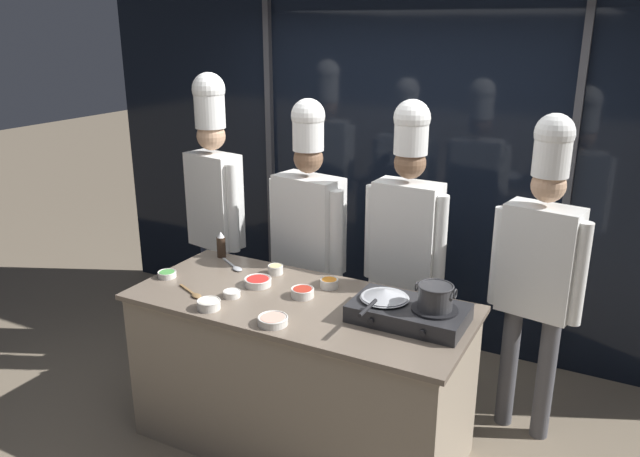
{
  "coord_description": "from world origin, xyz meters",
  "views": [
    {
      "loc": [
        1.58,
        -2.76,
        2.4
      ],
      "look_at": [
        0.0,
        0.25,
        1.28
      ],
      "focal_mm": 35.0,
      "sensor_mm": 36.0,
      "label": 1
    }
  ],
  "objects_px": {
    "chef_sous": "(308,225)",
    "serving_spoon_solid": "(194,294)",
    "frying_pan": "(384,294)",
    "prep_bowl_ginger": "(275,269)",
    "chef_pastry": "(540,257)",
    "prep_bowl_chili_flakes": "(303,292)",
    "prep_bowl_carrots": "(329,283)",
    "chef_line": "(407,230)",
    "squeeze_bottle_soy": "(221,245)",
    "prep_bowl_bell_pepper": "(258,281)",
    "serving_spoon_slotted": "(235,267)",
    "portable_stove": "(409,312)",
    "prep_bowl_garlic": "(209,304)",
    "chef_head": "(214,192)",
    "prep_bowl_shrimp": "(273,320)",
    "prep_bowl_rice": "(232,293)",
    "prep_bowl_scallions": "(167,274)",
    "stock_pot": "(435,296)"
  },
  "relations": [
    {
      "from": "chef_sous",
      "to": "serving_spoon_solid",
      "type": "bearing_deg",
      "value": 85.78
    },
    {
      "from": "frying_pan",
      "to": "prep_bowl_ginger",
      "type": "relative_size",
      "value": 4.74
    },
    {
      "from": "chef_pastry",
      "to": "prep_bowl_chili_flakes",
      "type": "bearing_deg",
      "value": 41.1
    },
    {
      "from": "prep_bowl_carrots",
      "to": "chef_line",
      "type": "height_order",
      "value": "chef_line"
    },
    {
      "from": "squeeze_bottle_soy",
      "to": "prep_bowl_bell_pepper",
      "type": "height_order",
      "value": "squeeze_bottle_soy"
    },
    {
      "from": "prep_bowl_chili_flakes",
      "to": "chef_line",
      "type": "relative_size",
      "value": 0.07
    },
    {
      "from": "prep_bowl_carrots",
      "to": "serving_spoon_slotted",
      "type": "xyz_separation_m",
      "value": [
        -0.66,
        -0.01,
        -0.02
      ]
    },
    {
      "from": "portable_stove",
      "to": "chef_pastry",
      "type": "relative_size",
      "value": 0.3
    },
    {
      "from": "frying_pan",
      "to": "prep_bowl_garlic",
      "type": "bearing_deg",
      "value": -157.48
    },
    {
      "from": "serving_spoon_slotted",
      "to": "chef_head",
      "type": "bearing_deg",
      "value": 136.36
    },
    {
      "from": "prep_bowl_shrimp",
      "to": "serving_spoon_slotted",
      "type": "bearing_deg",
      "value": 138.66
    },
    {
      "from": "prep_bowl_rice",
      "to": "prep_bowl_chili_flakes",
      "type": "xyz_separation_m",
      "value": [
        0.35,
        0.19,
        0.01
      ]
    },
    {
      "from": "frying_pan",
      "to": "chef_sous",
      "type": "distance_m",
      "value": 1.06
    },
    {
      "from": "squeeze_bottle_soy",
      "to": "chef_head",
      "type": "distance_m",
      "value": 0.54
    },
    {
      "from": "portable_stove",
      "to": "prep_bowl_scallions",
      "type": "bearing_deg",
      "value": -175.17
    },
    {
      "from": "prep_bowl_scallions",
      "to": "prep_bowl_rice",
      "type": "xyz_separation_m",
      "value": [
        0.52,
        -0.05,
        -0.0
      ]
    },
    {
      "from": "squeeze_bottle_soy",
      "to": "prep_bowl_bell_pepper",
      "type": "bearing_deg",
      "value": -31.22
    },
    {
      "from": "prep_bowl_rice",
      "to": "chef_head",
      "type": "height_order",
      "value": "chef_head"
    },
    {
      "from": "stock_pot",
      "to": "chef_line",
      "type": "bearing_deg",
      "value": 120.24
    },
    {
      "from": "frying_pan",
      "to": "prep_bowl_shrimp",
      "type": "height_order",
      "value": "frying_pan"
    },
    {
      "from": "prep_bowl_bell_pepper",
      "to": "prep_bowl_chili_flakes",
      "type": "relative_size",
      "value": 1.23
    },
    {
      "from": "prep_bowl_carrots",
      "to": "prep_bowl_ginger",
      "type": "xyz_separation_m",
      "value": [
        -0.39,
        0.04,
        0.0
      ]
    },
    {
      "from": "chef_pastry",
      "to": "chef_head",
      "type": "bearing_deg",
      "value": 10.77
    },
    {
      "from": "prep_bowl_garlic",
      "to": "serving_spoon_slotted",
      "type": "relative_size",
      "value": 0.53
    },
    {
      "from": "prep_bowl_scallions",
      "to": "chef_head",
      "type": "xyz_separation_m",
      "value": [
        -0.23,
        0.8,
        0.3
      ]
    },
    {
      "from": "prep_bowl_chili_flakes",
      "to": "chef_line",
      "type": "height_order",
      "value": "chef_line"
    },
    {
      "from": "frying_pan",
      "to": "chef_sous",
      "type": "relative_size",
      "value": 0.23
    },
    {
      "from": "prep_bowl_scallions",
      "to": "chef_sous",
      "type": "distance_m",
      "value": 0.98
    },
    {
      "from": "frying_pan",
      "to": "serving_spoon_solid",
      "type": "bearing_deg",
      "value": -166.26
    },
    {
      "from": "prep_bowl_scallions",
      "to": "prep_bowl_bell_pepper",
      "type": "distance_m",
      "value": 0.58
    },
    {
      "from": "frying_pan",
      "to": "prep_bowl_bell_pepper",
      "type": "xyz_separation_m",
      "value": [
        -0.81,
        0.03,
        -0.1
      ]
    },
    {
      "from": "prep_bowl_bell_pepper",
      "to": "portable_stove",
      "type": "bearing_deg",
      "value": -1.59
    },
    {
      "from": "prep_bowl_ginger",
      "to": "chef_line",
      "type": "height_order",
      "value": "chef_line"
    },
    {
      "from": "chef_head",
      "to": "chef_pastry",
      "type": "xyz_separation_m",
      "value": [
        2.26,
        0.03,
        -0.11
      ]
    },
    {
      "from": "chef_head",
      "to": "chef_line",
      "type": "distance_m",
      "value": 1.45
    },
    {
      "from": "prep_bowl_chili_flakes",
      "to": "serving_spoon_slotted",
      "type": "distance_m",
      "value": 0.61
    },
    {
      "from": "prep_bowl_scallions",
      "to": "serving_spoon_slotted",
      "type": "distance_m",
      "value": 0.42
    },
    {
      "from": "squeeze_bottle_soy",
      "to": "prep_bowl_bell_pepper",
      "type": "xyz_separation_m",
      "value": [
        0.47,
        -0.29,
        -0.06
      ]
    },
    {
      "from": "chef_sous",
      "to": "portable_stove",
      "type": "bearing_deg",
      "value": 155.38
    },
    {
      "from": "serving_spoon_slotted",
      "to": "portable_stove",
      "type": "bearing_deg",
      "value": -8.59
    },
    {
      "from": "stock_pot",
      "to": "prep_bowl_chili_flakes",
      "type": "xyz_separation_m",
      "value": [
        -0.77,
        0.01,
        -0.14
      ]
    },
    {
      "from": "prep_bowl_bell_pepper",
      "to": "prep_bowl_shrimp",
      "type": "xyz_separation_m",
      "value": [
        0.34,
        -0.39,
        -0.0
      ]
    },
    {
      "from": "prep_bowl_bell_pepper",
      "to": "prep_bowl_shrimp",
      "type": "height_order",
      "value": "prep_bowl_bell_pepper"
    },
    {
      "from": "prep_bowl_carrots",
      "to": "serving_spoon_slotted",
      "type": "relative_size",
      "value": 0.44
    },
    {
      "from": "prep_bowl_scallions",
      "to": "chef_pastry",
      "type": "bearing_deg",
      "value": 22.38
    },
    {
      "from": "chef_sous",
      "to": "prep_bowl_garlic",
      "type": "bearing_deg",
      "value": 97.28
    },
    {
      "from": "squeeze_bottle_soy",
      "to": "chef_sous",
      "type": "height_order",
      "value": "chef_sous"
    },
    {
      "from": "prep_bowl_carrots",
      "to": "chef_head",
      "type": "xyz_separation_m",
      "value": [
        -1.17,
        0.48,
        0.29
      ]
    },
    {
      "from": "prep_bowl_rice",
      "to": "prep_bowl_ginger",
      "type": "bearing_deg",
      "value": 84.66
    },
    {
      "from": "prep_bowl_bell_pepper",
      "to": "prep_bowl_ginger",
      "type": "height_order",
      "value": "prep_bowl_ginger"
    }
  ]
}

